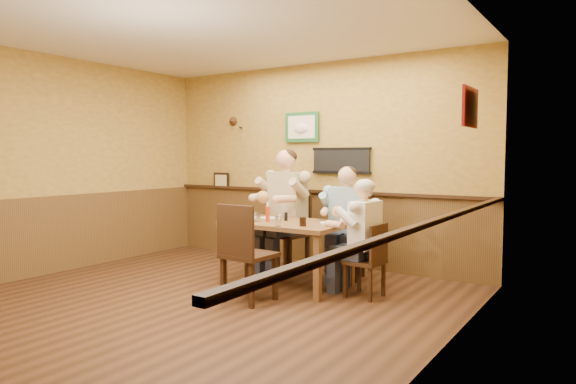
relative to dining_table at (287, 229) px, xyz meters
name	(u,v)px	position (x,y,z in m)	size (l,w,h in m)	color
room	(211,139)	(-0.24, -1.03, 1.03)	(5.02, 5.03, 2.81)	#321C0F
dining_table	(287,229)	(0.00, 0.00, 0.00)	(1.40, 0.90, 0.75)	brown
chair_back_left	(288,233)	(-0.42, 0.65, -0.16)	(0.46, 0.46, 1.00)	#341F10
chair_back_right	(347,243)	(0.44, 0.69, -0.22)	(0.40, 0.40, 0.87)	#341F10
chair_right_end	(365,260)	(0.98, 0.04, -0.26)	(0.37, 0.37, 0.80)	#341F10
chair_near_side	(249,253)	(0.04, -0.77, -0.15)	(0.47, 0.47, 1.02)	#341F10
diner_tan_shirt	(288,216)	(-0.42, 0.65, 0.06)	(0.66, 0.66, 1.44)	#CAB58B
diner_blue_polo	(347,228)	(0.44, 0.69, -0.04)	(0.57, 0.57, 1.25)	#85ABC8
diner_white_elder	(365,244)	(0.98, 0.04, -0.09)	(0.52, 0.52, 1.14)	white
water_glass_left	(257,217)	(-0.31, -0.17, 0.15)	(0.07, 0.07, 0.11)	silver
water_glass_mid	(278,221)	(0.14, -0.38, 0.15)	(0.07, 0.07, 0.11)	white
cola_tumbler	(303,222)	(0.36, -0.23, 0.14)	(0.07, 0.07, 0.10)	black
hot_sauce_bottle	(268,213)	(-0.18, -0.14, 0.19)	(0.05, 0.05, 0.20)	#B63413
salt_shaker	(280,218)	(-0.06, -0.05, 0.13)	(0.03, 0.03, 0.08)	white
pepper_shaker	(286,217)	(-0.05, 0.06, 0.14)	(0.04, 0.04, 0.10)	black
plate_far_left	(269,218)	(-0.36, 0.14, 0.10)	(0.21, 0.21, 0.01)	silver
plate_far_right	(330,223)	(0.51, 0.12, 0.10)	(0.23, 0.23, 0.02)	silver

